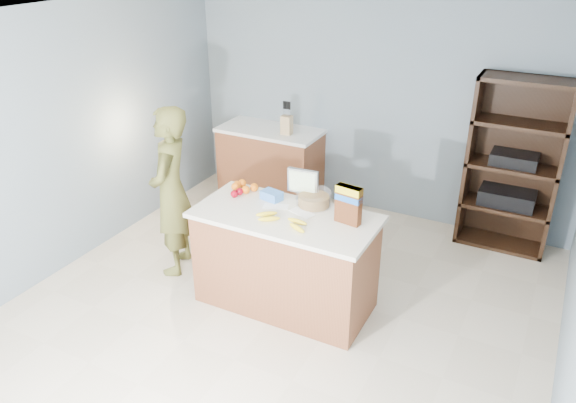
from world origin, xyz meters
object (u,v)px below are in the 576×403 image
at_px(counter_peninsula, 285,263).
at_px(cereal_box, 349,202).
at_px(person, 171,192).
at_px(shelving_unit, 513,168).
at_px(tv, 303,183).

relative_size(counter_peninsula, cereal_box, 4.82).
bearing_deg(person, shelving_unit, 104.16).
distance_m(counter_peninsula, cereal_box, 0.86).
xyz_separation_m(counter_peninsula, shelving_unit, (1.55, 2.05, 0.45)).
height_order(shelving_unit, person, shelving_unit).
bearing_deg(shelving_unit, person, -144.16).
xyz_separation_m(person, cereal_box, (1.75, 0.07, 0.26)).
bearing_deg(person, tv, 81.93).
height_order(shelving_unit, tv, shelving_unit).
height_order(counter_peninsula, shelving_unit, shelving_unit).
height_order(counter_peninsula, cereal_box, cereal_box).
relative_size(counter_peninsula, shelving_unit, 0.87).
bearing_deg(cereal_box, shelving_unit, 62.05).
bearing_deg(shelving_unit, tv, -132.20).
distance_m(shelving_unit, tv, 2.32).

